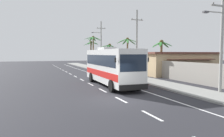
# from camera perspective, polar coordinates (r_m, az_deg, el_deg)

# --- Properties ---
(ground_plane) EXTENTS (160.00, 160.00, 0.00)m
(ground_plane) POSITION_cam_1_polar(r_m,az_deg,el_deg) (14.87, 2.45, -8.43)
(ground_plane) COLOR #28282D
(sidewalk_kerb) EXTENTS (3.20, 90.00, 0.14)m
(sidewalk_kerb) POSITION_cam_1_polar(r_m,az_deg,el_deg) (26.68, 7.29, -2.73)
(sidewalk_kerb) COLOR gray
(sidewalk_kerb) RESTS_ON ground
(lane_markings) EXTENTS (3.39, 71.00, 0.01)m
(lane_markings) POSITION_cam_1_polar(r_m,az_deg,el_deg) (29.20, -5.36, -2.26)
(lane_markings) COLOR white
(lane_markings) RESTS_ON ground
(boundary_wall) EXTENTS (0.24, 60.00, 2.25)m
(boundary_wall) POSITION_cam_1_polar(r_m,az_deg,el_deg) (31.92, 9.90, 0.26)
(boundary_wall) COLOR #9E998E
(boundary_wall) RESTS_ON ground
(coach_bus_foreground) EXTENTS (3.02, 10.60, 3.88)m
(coach_bus_foreground) POSITION_cam_1_polar(r_m,az_deg,el_deg) (21.32, -0.31, 0.84)
(coach_bus_foreground) COLOR white
(coach_bus_foreground) RESTS_ON ground
(motorcycle_beside_bus) EXTENTS (0.56, 1.96, 1.62)m
(motorcycle_beside_bus) POSITION_cam_1_polar(r_m,az_deg,el_deg) (31.72, -1.93, -0.55)
(motorcycle_beside_bus) COLOR black
(motorcycle_beside_bus) RESTS_ON ground
(pedestrian_near_kerb) EXTENTS (0.36, 0.36, 1.68)m
(pedestrian_near_kerb) POSITION_cam_1_polar(r_m,az_deg,el_deg) (35.42, -0.08, 0.51)
(pedestrian_near_kerb) COLOR navy
(pedestrian_near_kerb) RESTS_ON sidewalk_kerb
(pedestrian_midwalk) EXTENTS (0.36, 0.36, 1.68)m
(pedestrian_midwalk) POSITION_cam_1_polar(r_m,az_deg,el_deg) (28.40, 7.60, -0.40)
(pedestrian_midwalk) COLOR beige
(pedestrian_midwalk) RESTS_ON sidewalk_kerb
(utility_pole_nearest) EXTENTS (3.19, 0.24, 8.39)m
(utility_pole_nearest) POSITION_cam_1_polar(r_m,az_deg,el_deg) (18.93, 27.33, 7.49)
(utility_pole_nearest) COLOR #9E9E99
(utility_pole_nearest) RESTS_ON ground
(utility_pole_mid) EXTENTS (1.94, 0.24, 9.54)m
(utility_pole_mid) POSITION_cam_1_polar(r_m,az_deg,el_deg) (31.50, 6.67, 7.19)
(utility_pole_mid) COLOR #9E9E99
(utility_pole_mid) RESTS_ON ground
(utility_pole_far) EXTENTS (3.08, 0.24, 10.00)m
(utility_pole_far) POSITION_cam_1_polar(r_m,az_deg,el_deg) (45.39, -3.03, 6.68)
(utility_pole_far) COLOR #9E9E99
(utility_pole_far) RESTS_ON ground
(palm_nearest) EXTENTS (3.52, 3.20, 5.05)m
(palm_nearest) POSITION_cam_1_polar(r_m,az_deg,el_deg) (39.41, -0.66, 4.60)
(palm_nearest) COLOR brown
(palm_nearest) RESTS_ON ground
(palm_second) EXTENTS (3.79, 3.49, 6.32)m
(palm_second) POSITION_cam_1_polar(r_m,az_deg,el_deg) (52.60, -5.70, 5.45)
(palm_second) COLOR brown
(palm_second) RESTS_ON ground
(palm_third) EXTENTS (3.72, 3.69, 5.99)m
(palm_third) POSITION_cam_1_polar(r_m,az_deg,el_deg) (37.19, 4.14, 6.09)
(palm_third) COLOR brown
(palm_third) RESTS_ON ground
(palm_fourth) EXTENTS (2.81, 2.79, 5.05)m
(palm_fourth) POSITION_cam_1_polar(r_m,az_deg,el_deg) (29.33, 13.10, 4.72)
(palm_fourth) COLOR brown
(palm_fourth) RESTS_ON ground
(palm_farthest) EXTENTS (3.85, 3.79, 7.26)m
(palm_farthest) POSITION_cam_1_polar(r_m,az_deg,el_deg) (49.05, -5.09, 6.47)
(palm_farthest) COLOR brown
(palm_farthest) RESTS_ON ground
(roadside_building) EXTENTS (11.85, 9.79, 3.42)m
(roadside_building) POSITION_cam_1_polar(r_m,az_deg,el_deg) (35.22, 15.56, 1.50)
(roadside_building) COLOR tan
(roadside_building) RESTS_ON ground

